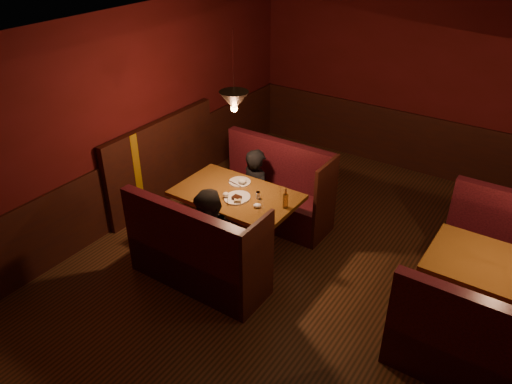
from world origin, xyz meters
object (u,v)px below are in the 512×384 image
Objects in this scene: second_bench_far at (512,260)px; main_bench_far at (275,196)px; main_table at (238,207)px; main_bench_near at (195,260)px; diner_b at (212,225)px; diner_a at (257,175)px; second_table at (498,284)px; second_bench_near at (476,357)px.

main_bench_far is at bearing -174.28° from second_bench_far.
main_bench_near reaches higher than main_table.
diner_b is at bearing -80.28° from main_table.
diner_b is (0.28, -1.36, 0.04)m from diner_a.
diner_b is at bearing -148.09° from second_bench_far.
diner_a is at bearing -133.28° from main_bench_far.
diner_b is at bearing 120.02° from diner_a.
diner_b reaches higher than main_bench_far.
second_bench_far is at bearing 33.87° from main_bench_near.
diner_a is at bearing -171.24° from second_bench_far.
diner_b is (0.10, 0.21, 0.41)m from main_bench_near.
diner_b reaches higher than diner_a.
second_bench_far is (0.03, 0.87, -0.24)m from second_table.
diner_b reaches higher than main_table.
main_bench_near reaches higher than second_bench_near.
diner_a is at bearing 173.51° from second_table.
main_table is at bearing 169.85° from second_bench_near.
second_bench_near is (3.09, 0.33, -0.00)m from main_bench_near.
diner_a is 1.39m from diner_b.
main_bench_far reaches higher than second_bench_far.
diner_b is (-2.99, -0.12, 0.41)m from second_bench_near.
main_bench_far and main_bench_near have the same top height.
second_table is at bearing 5.89° from main_table.
main_bench_near is 1.15× the size of diner_a.
main_bench_near is at bearing 114.98° from diner_a.
second_table is 0.91m from second_bench_far.
main_table reaches higher than second_table.
main_table is at bearing 121.96° from diner_a.
main_bench_near reaches higher than second_bench_far.
main_table is 3.09m from second_table.
diner_b is at bearing -177.78° from second_bench_near.
diner_a is (-0.18, -0.19, 0.37)m from main_bench_far.
main_table is 0.71m from diner_a.
diner_b is at bearing -86.39° from main_bench_far.
main_table is at bearing -174.11° from second_table.
second_bench_far reaches higher than main_table.
second_bench_far is at bearing 87.80° from second_table.
second_bench_far is 3.33m from diner_a.
second_bench_near is (3.11, -0.56, -0.27)m from main_table.
main_bench_far is 0.46m from diner_a.
second_table is (3.06, 1.20, 0.24)m from main_bench_near.
second_bench_near is (0.00, -1.75, 0.00)m from second_bench_far.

